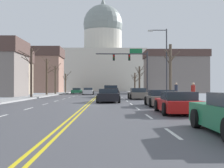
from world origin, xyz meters
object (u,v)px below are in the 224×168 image
sedan_oncoming_00 (88,91)px  sedan_oncoming_01 (77,91)px  pedestrian_00 (193,91)px  sedan_near_04 (177,103)px  street_lamp_right (164,57)px  bicycle_parked (182,98)px  pickup_truck_near_00 (111,92)px  signal_gantry (133,62)px  sedan_near_01 (138,94)px  pedestrian_01 (176,90)px  sedan_near_03 (161,98)px  sedan_near_02 (108,96)px

sedan_oncoming_00 → sedan_oncoming_01: (-3.18, 11.09, -0.04)m
sedan_oncoming_01 → pedestrian_00: 43.13m
sedan_near_04 → sedan_oncoming_01: 50.42m
street_lamp_right → sedan_oncoming_01: size_ratio=1.79×
sedan_near_04 → bicycle_parked: 9.35m
pickup_truck_near_00 → sedan_near_04: size_ratio=1.24×
signal_gantry → pickup_truck_near_00: bearing=-126.9°
sedan_near_01 → pedestrian_01: bearing=-48.0°
sedan_near_03 → sedan_near_04: size_ratio=1.04×
pickup_truck_near_00 → pedestrian_00: size_ratio=3.42×
sedan_near_03 → sedan_oncoming_00: size_ratio=1.07×
pedestrian_00 → pedestrian_01: size_ratio=0.96×
sedan_oncoming_00 → sedan_oncoming_01: bearing=106.0°
pedestrian_00 → sedan_near_01: bearing=109.0°
sedan_near_04 → sedan_oncoming_01: sedan_oncoming_01 is taller
pickup_truck_near_00 → bicycle_parked: pickup_truck_near_00 is taller
street_lamp_right → pedestrian_01: (0.61, -3.23, -3.66)m
signal_gantry → sedan_near_03: signal_gantry is taller
pickup_truck_near_00 → sedan_oncoming_01: (-7.08, 24.23, -0.18)m
pedestrian_00 → bicycle_parked: pedestrian_00 is taller
sedan_near_02 → sedan_near_01: bearing=63.4°
sedan_near_01 → sedan_near_02: size_ratio=0.91×
pickup_truck_near_00 → bicycle_parked: (5.76, -16.12, -0.25)m
pickup_truck_near_00 → sedan_near_03: size_ratio=1.19×
sedan_near_01 → sedan_near_03: 12.43m
street_lamp_right → sedan_near_04: size_ratio=1.74×
signal_gantry → sedan_oncoming_01: size_ratio=1.82×
street_lamp_right → sedan_near_01: bearing=166.9°
signal_gantry → sedan_near_03: (0.00, -23.61, -4.60)m
sedan_oncoming_01 → bicycle_parked: size_ratio=2.45×
pedestrian_00 → sedan_near_02: bearing=153.7°
signal_gantry → street_lamp_right: street_lamp_right is taller
sedan_oncoming_00 → sedan_oncoming_01: sedan_oncoming_00 is taller
sedan_near_02 → sedan_near_03: 6.85m
pickup_truck_near_00 → sedan_near_04: bearing=-82.7°
signal_gantry → sedan_near_04: size_ratio=1.77×
sedan_oncoming_00 → bicycle_parked: (9.66, -29.26, -0.11)m
sedan_near_01 → sedan_near_03: (0.42, -12.43, -0.04)m
sedan_near_04 → pedestrian_01: pedestrian_01 is taller
pickup_truck_near_00 → sedan_near_04: 25.33m
sedan_oncoming_01 → sedan_near_03: bearing=-76.4°
sedan_near_01 → pedestrian_00: bearing=-71.0°
pickup_truck_near_00 → pedestrian_01: size_ratio=3.29×
bicycle_parked → pedestrian_00: bearing=-39.2°
sedan_near_04 → sedan_oncoming_00: bearing=100.6°
pedestrian_00 → bicycle_parked: bearing=140.8°
sedan_near_02 → sedan_near_03: (3.78, -5.71, -0.03)m
street_lamp_right → sedan_oncoming_01: (-13.00, 31.53, -4.19)m
sedan_near_01 → sedan_near_02: bearing=-116.6°
sedan_near_03 → sedan_near_04: 6.08m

